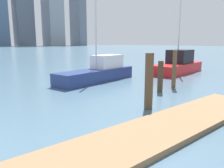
# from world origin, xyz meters

# --- Properties ---
(ground_plane) EXTENTS (300.00, 300.00, 0.00)m
(ground_plane) POSITION_xyz_m (0.00, 20.00, 0.00)
(ground_plane) COLOR slate
(floating_dock) EXTENTS (11.10, 2.00, 0.18)m
(floating_dock) POSITION_xyz_m (2.05, 11.56, 0.09)
(floating_dock) COLOR #93704C
(floating_dock) RESTS_ON ground_plane
(dock_piling_1) EXTENTS (0.34, 0.34, 2.32)m
(dock_piling_1) POSITION_xyz_m (3.48, 13.41, 1.16)
(dock_piling_1) COLOR brown
(dock_piling_1) RESTS_ON ground_plane
(dock_piling_2) EXTENTS (0.25, 0.25, 2.28)m
(dock_piling_2) POSITION_xyz_m (7.94, 15.22, 1.14)
(dock_piling_2) COLOR brown
(dock_piling_2) RESTS_ON ground_plane
(dock_piling_3) EXTENTS (0.30, 0.30, 1.74)m
(dock_piling_3) POSITION_xyz_m (6.45, 15.09, 0.87)
(dock_piling_3) COLOR #473826
(dock_piling_3) RESTS_ON ground_plane
(moored_boat_0) EXTENTS (6.83, 2.90, 6.51)m
(moored_boat_0) POSITION_xyz_m (6.08, 20.19, 0.66)
(moored_boat_0) COLOR navy
(moored_boat_0) RESTS_ON ground_plane
(moored_boat_1) EXTENTS (6.92, 3.19, 8.18)m
(moored_boat_1) POSITION_xyz_m (14.01, 18.91, 0.75)
(moored_boat_1) COLOR red
(moored_boat_1) RESTS_ON ground_plane
(skyline_tower_7) EXTENTS (7.54, 13.70, 61.78)m
(skyline_tower_7) POSITION_xyz_m (93.02, 161.32, 30.89)
(skyline_tower_7) COLOR slate
(skyline_tower_7) RESTS_ON ground_plane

